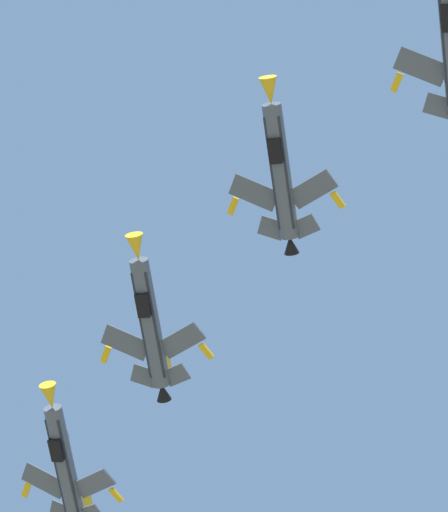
% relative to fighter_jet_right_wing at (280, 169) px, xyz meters
% --- Properties ---
extents(fighter_jet_right_wing, '(10.14, 15.86, 4.56)m').
position_rel_fighter_jet_right_wing_xyz_m(fighter_jet_right_wing, '(0.00, 0.00, 0.00)').
color(fighter_jet_right_wing, '#4C5666').
extents(fighter_jet_left_outer, '(10.21, 15.86, 4.42)m').
position_rel_fighter_jet_right_wing_xyz_m(fighter_jet_left_outer, '(-15.21, 8.30, -2.71)').
color(fighter_jet_left_outer, '#4C5666').
extents(fighter_jet_right_outer, '(9.96, 15.86, 4.81)m').
position_rel_fighter_jet_right_wing_xyz_m(fighter_jet_right_outer, '(-27.87, 18.93, -2.42)').
color(fighter_jet_right_outer, '#4C5666').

